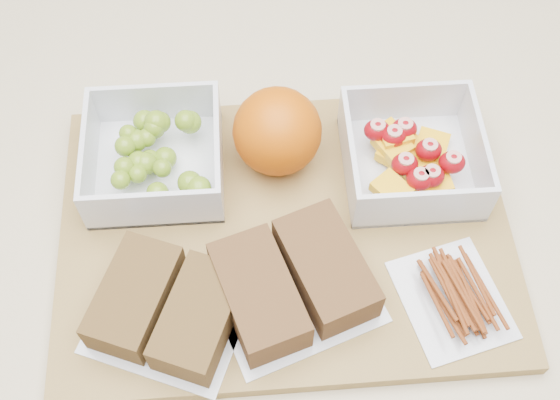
# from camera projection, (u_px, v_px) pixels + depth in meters

# --- Properties ---
(counter) EXTENTS (1.20, 0.90, 0.90)m
(counter) POSITION_uv_depth(u_px,v_px,m) (280.00, 364.00, 1.06)
(counter) COLOR beige
(counter) RESTS_ON ground
(cutting_board) EXTENTS (0.42, 0.30, 0.02)m
(cutting_board) POSITION_uv_depth(u_px,v_px,m) (285.00, 232.00, 0.66)
(cutting_board) COLOR olive
(cutting_board) RESTS_ON counter
(grape_container) EXTENTS (0.13, 0.13, 0.05)m
(grape_container) POSITION_uv_depth(u_px,v_px,m) (156.00, 155.00, 0.67)
(grape_container) COLOR silver
(grape_container) RESTS_ON cutting_board
(fruit_container) EXTENTS (0.13, 0.13, 0.05)m
(fruit_container) POSITION_uv_depth(u_px,v_px,m) (411.00, 157.00, 0.67)
(fruit_container) COLOR silver
(fruit_container) RESTS_ON cutting_board
(orange) EXTENTS (0.08, 0.08, 0.08)m
(orange) POSITION_uv_depth(u_px,v_px,m) (277.00, 131.00, 0.66)
(orange) COLOR #C65304
(orange) RESTS_ON cutting_board
(sandwich_bag_left) EXTENTS (0.16, 0.15, 0.04)m
(sandwich_bag_left) POSITION_uv_depth(u_px,v_px,m) (167.00, 308.00, 0.59)
(sandwich_bag_left) COLOR silver
(sandwich_bag_left) RESTS_ON cutting_board
(sandwich_bag_center) EXTENTS (0.17, 0.16, 0.04)m
(sandwich_bag_center) POSITION_uv_depth(u_px,v_px,m) (293.00, 282.00, 0.60)
(sandwich_bag_center) COLOR silver
(sandwich_bag_center) RESTS_ON cutting_board
(pretzel_bag) EXTENTS (0.11, 0.12, 0.02)m
(pretzel_bag) POSITION_uv_depth(u_px,v_px,m) (454.00, 295.00, 0.61)
(pretzel_bag) COLOR silver
(pretzel_bag) RESTS_ON cutting_board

